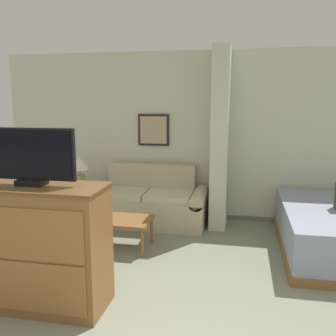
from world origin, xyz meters
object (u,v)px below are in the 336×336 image
Objects in this scene: couch at (148,203)px; tv_dresser at (36,246)px; coffee_table at (121,222)px; table_lamp at (80,166)px; tv at (30,157)px.

couch is 2.54m from tv_dresser.
coffee_table is at bearing -94.44° from couch.
coffee_table is 0.59× the size of tv_dresser.
tv_dresser is at bearing -99.02° from couch.
couch is 1.38× the size of tv_dresser.
tv is (0.70, -2.49, 0.53)m from table_lamp.
tv_dresser is (0.70, -2.49, -0.28)m from table_lamp.
table_lamp is at bearing 105.67° from tv_dresser.
couch is at bearing 0.30° from table_lamp.
tv_dresser is (-0.40, -2.50, 0.25)m from couch.
tv_dresser is at bearing -102.32° from coffee_table.
coffee_table is at bearing 77.67° from tv.
couch is 2.35× the size of coffee_table.
coffee_table is 1.49m from tv_dresser.
table_lamp is (-1.09, -0.01, 0.53)m from couch.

